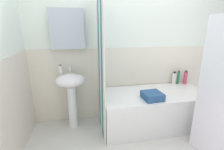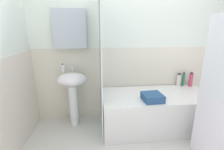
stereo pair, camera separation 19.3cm
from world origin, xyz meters
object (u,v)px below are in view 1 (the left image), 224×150
lotion_bottle (178,77)px  towel_folded (152,96)px  conditioner_bottle (174,78)px  sink (71,89)px  shampoo_bottle (185,78)px  bathtub (153,109)px  soap_dispenser (61,69)px

lotion_bottle → towel_folded: bearing=-144.0°
lotion_bottle → conditioner_bottle: size_ratio=1.07×
sink → conditioner_bottle: sink is taller
shampoo_bottle → conditioner_bottle: (-0.19, 0.04, -0.01)m
sink → bathtub: bearing=-8.5°
conditioner_bottle → bathtub: bearing=-147.8°
towel_folded → shampoo_bottle: bearing=30.2°
bathtub → lotion_bottle: size_ratio=6.78×
towel_folded → lotion_bottle: bearing=36.0°
sink → lotion_bottle: sink is taller
bathtub → towel_folded: bearing=-122.7°
towel_folded → soap_dispenser: bearing=159.7°
shampoo_bottle → towel_folded: shampoo_bottle is taller
sink → conditioner_bottle: bearing=4.4°
bathtub → sink: bearing=171.5°
soap_dispenser → towel_folded: soap_dispenser is taller
bathtub → conditioner_bottle: bearing=32.2°
soap_dispenser → bathtub: bearing=-10.6°
sink → conditioner_bottle: (1.77, 0.14, 0.02)m
sink → soap_dispenser: bearing=151.7°
bathtub → shampoo_bottle: (0.71, 0.29, 0.39)m
bathtub → lotion_bottle: lotion_bottle is taller
shampoo_bottle → towel_folded: (-0.84, -0.49, -0.07)m
shampoo_bottle → sink: bearing=-177.2°
lotion_bottle → conditioner_bottle: (-0.08, 0.00, -0.01)m
towel_folded → sink: bearing=160.7°
conditioner_bottle → shampoo_bottle: bearing=-11.8°
soap_dispenser → conditioner_bottle: size_ratio=0.60×
soap_dispenser → lotion_bottle: soap_dispenser is taller
shampoo_bottle → lotion_bottle: 0.12m
lotion_bottle → conditioner_bottle: lotion_bottle is taller
shampoo_bottle → lotion_bottle: bearing=160.9°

